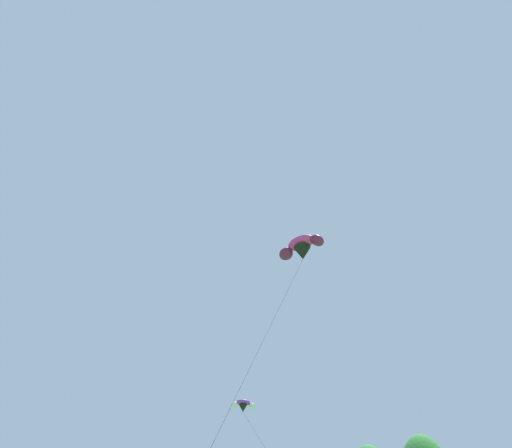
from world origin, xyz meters
TOP-DOWN VIEW (x-y plane):
  - parafoil_kite_high_magenta at (5.63, 33.74)m, footprint 9.47×10.16m
  - parafoil_kite_mid_purple at (2.23, 44.80)m, footprint 4.06×20.43m

SIDE VIEW (x-z plane):
  - parafoil_kite_mid_purple at x=2.23m, z-range 6.96..19.51m
  - parafoil_kite_high_magenta at x=5.63m, z-range 10.91..31.37m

